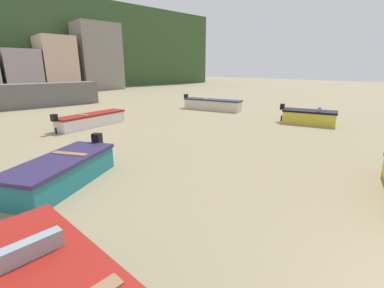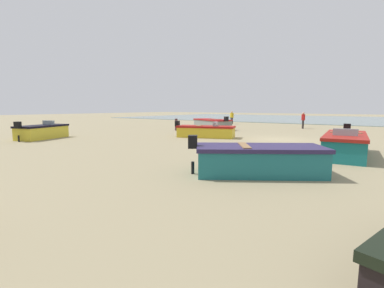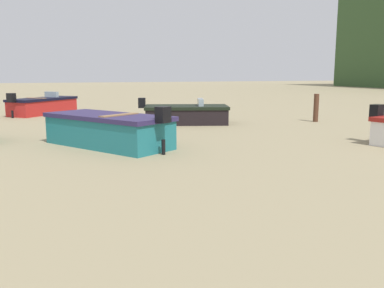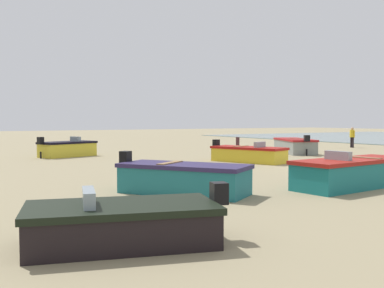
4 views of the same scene
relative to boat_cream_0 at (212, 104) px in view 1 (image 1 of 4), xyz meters
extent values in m
cube|color=#A19298|center=(-8.83, 29.64, 2.60)|extent=(4.64, 5.85, 6.17)
cube|color=beige|center=(-3.86, 29.64, 3.66)|extent=(4.85, 5.86, 8.27)
cube|color=gray|center=(2.80, 29.40, 4.90)|extent=(6.78, 5.38, 10.76)
cube|color=beige|center=(0.01, -0.02, -0.07)|extent=(2.61, 5.30, 0.82)
cube|color=#252C43|center=(0.01, -0.02, 0.40)|extent=(2.72, 5.42, 0.12)
cube|color=black|center=(-0.82, 2.63, 0.58)|extent=(0.39, 0.36, 0.40)
cylinder|color=black|center=(-0.82, 2.63, -0.27)|extent=(0.13, 0.13, 0.41)
cube|color=olive|center=(-0.19, 0.60, 0.45)|extent=(0.98, 0.51, 0.08)
cube|color=gold|center=(0.28, -8.70, -0.09)|extent=(2.37, 3.51, 0.78)
cube|color=black|center=(0.28, -8.70, 0.36)|extent=(2.48, 3.64, 0.12)
cube|color=black|center=(-0.30, -7.00, 0.54)|extent=(0.39, 0.37, 0.40)
cylinder|color=black|center=(-0.30, -7.00, -0.28)|extent=(0.13, 0.13, 0.39)
cube|color=#8C9EA8|center=(0.46, -9.24, 0.56)|extent=(0.86, 0.46, 0.28)
cube|color=#1F6F77|center=(-15.25, -7.72, -0.09)|extent=(3.95, 3.31, 0.77)
cube|color=#2D244E|center=(-15.25, -7.72, 0.36)|extent=(4.08, 3.43, 0.12)
cube|color=black|center=(-13.53, -6.58, 0.54)|extent=(0.41, 0.42, 0.40)
cylinder|color=black|center=(-13.53, -6.58, -0.29)|extent=(0.14, 0.14, 0.39)
cube|color=olive|center=(-14.86, -7.46, 0.41)|extent=(0.89, 1.18, 0.08)
cube|color=maroon|center=(-16.97, -13.07, 0.40)|extent=(1.97, 4.69, 0.12)
cube|color=#8C9EA8|center=(-17.04, -12.29, 0.60)|extent=(0.91, 0.28, 0.28)
cube|color=silver|center=(-10.86, 0.46, -0.14)|extent=(4.73, 2.28, 0.69)
cube|color=maroon|center=(-10.86, 0.46, 0.27)|extent=(4.84, 2.38, 0.12)
cube|color=black|center=(-13.25, -0.19, 0.45)|extent=(0.35, 0.38, 0.40)
cylinder|color=black|center=(-13.25, -0.19, -0.31)|extent=(0.12, 0.12, 0.34)
cube|color=#9D6A42|center=(-11.41, 0.31, 0.32)|extent=(0.48, 0.97, 0.08)
camera|label=1|loc=(-17.54, -16.35, 3.16)|focal=24.81mm
camera|label=2|loc=(-18.39, 0.25, 1.59)|focal=25.57mm
camera|label=3|loc=(-3.55, -9.29, 1.57)|focal=38.93mm
camera|label=4|loc=(-26.99, -0.90, 1.73)|focal=43.04mm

